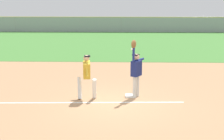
# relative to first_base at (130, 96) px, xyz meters

# --- Properties ---
(ground_plane) EXTENTS (83.33, 83.33, 0.00)m
(ground_plane) POSITION_rel_first_base_xyz_m (-0.51, -0.80, -0.04)
(ground_plane) COLOR tan
(outfield_grass) EXTENTS (50.93, 19.10, 0.01)m
(outfield_grass) POSITION_rel_first_base_xyz_m (-0.51, 16.83, -0.04)
(outfield_grass) COLOR #478438
(outfield_grass) RESTS_ON ground_plane
(chalk_foul_line) EXTENTS (11.99, 0.67, 0.01)m
(chalk_foul_line) POSITION_rel_first_base_xyz_m (-4.00, -0.90, -0.04)
(chalk_foul_line) COLOR white
(chalk_foul_line) RESTS_ON ground_plane
(first_base) EXTENTS (0.39, 0.39, 0.08)m
(first_base) POSITION_rel_first_base_xyz_m (0.00, 0.00, 0.00)
(first_base) COLOR white
(first_base) RESTS_ON ground_plane
(fielder) EXTENTS (0.58, 0.81, 2.28)m
(fielder) POSITION_rel_first_base_xyz_m (0.22, -0.00, 1.08)
(fielder) COLOR silver
(fielder) RESTS_ON ground_plane
(runner) EXTENTS (0.79, 0.84, 1.72)m
(runner) POSITION_rel_first_base_xyz_m (-1.67, -0.33, 0.96)
(runner) COLOR white
(runner) RESTS_ON ground_plane
(baseball) EXTENTS (0.07, 0.07, 0.07)m
(baseball) POSITION_rel_first_base_xyz_m (0.04, -0.25, 1.90)
(baseball) COLOR white
(outfield_fence) EXTENTS (51.01, 0.08, 1.82)m
(outfield_fence) POSITION_rel_first_base_xyz_m (-0.51, 26.38, 0.87)
(outfield_fence) COLOR #93999E
(outfield_fence) RESTS_ON ground_plane
(parked_car_silver) EXTENTS (4.41, 2.13, 1.25)m
(parked_car_silver) POSITION_rel_first_base_xyz_m (-11.87, 30.49, 0.63)
(parked_car_silver) COLOR #B7B7BC
(parked_car_silver) RESTS_ON ground_plane
(parked_car_blue) EXTENTS (4.44, 2.20, 1.25)m
(parked_car_blue) POSITION_rel_first_base_xyz_m (-5.69, 30.53, 0.63)
(parked_car_blue) COLOR #23389E
(parked_car_blue) RESTS_ON ground_plane
(parked_car_red) EXTENTS (4.42, 2.15, 1.25)m
(parked_car_red) POSITION_rel_first_base_xyz_m (0.35, 30.92, 0.63)
(parked_car_red) COLOR #B21E1E
(parked_car_red) RESTS_ON ground_plane
(parked_car_white) EXTENTS (4.51, 2.34, 1.25)m
(parked_car_white) POSITION_rel_first_base_xyz_m (6.67, 30.94, 0.63)
(parked_car_white) COLOR white
(parked_car_white) RESTS_ON ground_plane
(parked_car_black) EXTENTS (4.55, 2.42, 1.25)m
(parked_car_black) POSITION_rel_first_base_xyz_m (12.93, 30.75, 0.63)
(parked_car_black) COLOR black
(parked_car_black) RESTS_ON ground_plane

